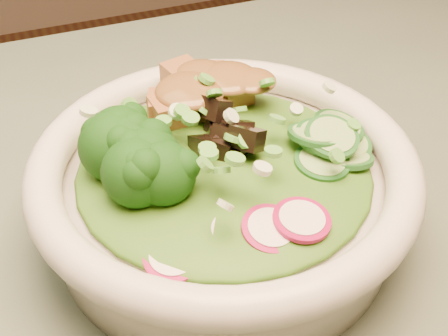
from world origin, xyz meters
name	(u,v)px	position (x,y,z in m)	size (l,w,h in m)	color
dining_table	(272,284)	(0.00, 0.00, 0.64)	(1.20, 0.80, 0.75)	black
salad_bowl	(224,189)	(-0.06, -0.01, 0.80)	(0.31, 0.31, 0.08)	silver
lettuce_bed	(224,167)	(-0.06, -0.01, 0.82)	(0.23, 0.23, 0.03)	#235612
broccoli_florets	(131,162)	(-0.13, -0.01, 0.84)	(0.09, 0.08, 0.05)	black
radish_slices	(252,228)	(-0.07, -0.09, 0.82)	(0.13, 0.05, 0.02)	#950B45
cucumber_slices	(317,141)	(0.01, -0.03, 0.83)	(0.08, 0.08, 0.04)	#91BE69
mushroom_heap	(220,139)	(-0.06, 0.00, 0.83)	(0.08, 0.08, 0.05)	black
tofu_cubes	(208,102)	(-0.05, 0.06, 0.83)	(0.10, 0.07, 0.04)	#965B32
peanut_sauce	(208,87)	(-0.05, 0.06, 0.85)	(0.08, 0.06, 0.02)	brown
scallion_garnish	(224,138)	(-0.06, -0.01, 0.85)	(0.22, 0.22, 0.03)	#58AB3C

